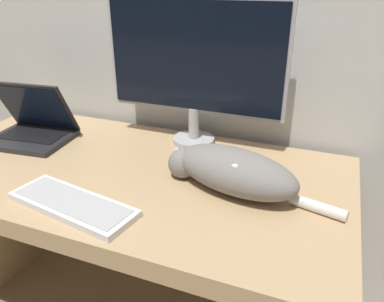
{
  "coord_description": "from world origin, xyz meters",
  "views": [
    {
      "loc": [
        0.63,
        -0.58,
        1.33
      ],
      "look_at": [
        0.27,
        0.34,
        0.87
      ],
      "focal_mm": 35.0,
      "sensor_mm": 36.0,
      "label": 1
    }
  ],
  "objects_px": {
    "monitor": "(194,64)",
    "laptop": "(32,129)",
    "external_keyboard": "(73,204)",
    "cat": "(232,170)"
  },
  "relations": [
    {
      "from": "monitor",
      "to": "external_keyboard",
      "type": "height_order",
      "value": "monitor"
    },
    {
      "from": "monitor",
      "to": "laptop",
      "type": "relative_size",
      "value": 2.08
    },
    {
      "from": "laptop",
      "to": "cat",
      "type": "bearing_deg",
      "value": -11.5
    },
    {
      "from": "monitor",
      "to": "laptop",
      "type": "xyz_separation_m",
      "value": [
        -0.6,
        -0.21,
        -0.26
      ]
    },
    {
      "from": "monitor",
      "to": "laptop",
      "type": "height_order",
      "value": "monitor"
    },
    {
      "from": "external_keyboard",
      "to": "cat",
      "type": "relative_size",
      "value": 0.74
    },
    {
      "from": "external_keyboard",
      "to": "cat",
      "type": "xyz_separation_m",
      "value": [
        0.39,
        0.26,
        0.06
      ]
    },
    {
      "from": "laptop",
      "to": "external_keyboard",
      "type": "xyz_separation_m",
      "value": [
        0.45,
        -0.34,
        -0.04
      ]
    },
    {
      "from": "monitor",
      "to": "external_keyboard",
      "type": "xyz_separation_m",
      "value": [
        -0.15,
        -0.55,
        -0.29
      ]
    },
    {
      "from": "external_keyboard",
      "to": "monitor",
      "type": "bearing_deg",
      "value": 84.38
    }
  ]
}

